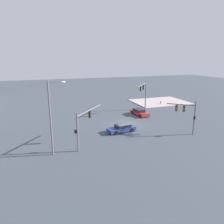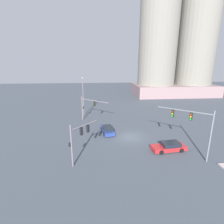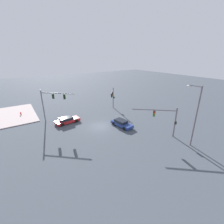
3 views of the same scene
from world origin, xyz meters
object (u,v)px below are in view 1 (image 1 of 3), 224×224
at_px(traffic_signal_cross_street, 144,91).
at_px(fire_hydrant_on_curb, 161,102).
at_px(traffic_signal_near_corner, 187,112).
at_px(sedan_car_approaching, 122,128).
at_px(sedan_car_waiting_far, 139,112).
at_px(traffic_signal_opposite_side, 84,121).
at_px(streetlamp_curved_arm, 52,114).

relative_size(traffic_signal_cross_street, fire_hydrant_on_curb, 9.13).
height_order(traffic_signal_near_corner, sedan_car_approaching, traffic_signal_near_corner).
xyz_separation_m(sedan_car_waiting_far, fire_hydrant_on_curb, (7.33, -9.54, -0.09)).
relative_size(traffic_signal_opposite_side, sedan_car_approaching, 1.16).
height_order(traffic_signal_opposite_side, sedan_car_waiting_far, traffic_signal_opposite_side).
xyz_separation_m(traffic_signal_cross_street, streetlamp_curved_arm, (-14.94, 19.67, 0.54)).
xyz_separation_m(streetlamp_curved_arm, sedan_car_approaching, (4.75, -10.68, -4.51)).
bearing_deg(traffic_signal_opposite_side, traffic_signal_near_corner, -51.19).
bearing_deg(streetlamp_curved_arm, sedan_car_waiting_far, 30.91).
distance_m(traffic_signal_cross_street, streetlamp_curved_arm, 24.71).
distance_m(traffic_signal_opposite_side, sedan_car_approaching, 8.08).
xyz_separation_m(traffic_signal_cross_street, fire_hydrant_on_curb, (5.23, -7.64, -4.06)).
relative_size(traffic_signal_opposite_side, sedan_car_waiting_far, 1.13).
bearing_deg(sedan_car_waiting_far, traffic_signal_cross_street, 132.07).
bearing_deg(traffic_signal_opposite_side, sedan_car_waiting_far, -9.58).
xyz_separation_m(traffic_signal_cross_street, sedan_car_waiting_far, (-2.10, 1.91, -3.97)).
bearing_deg(traffic_signal_cross_street, traffic_signal_near_corner, 41.19).
distance_m(traffic_signal_opposite_side, traffic_signal_cross_street, 20.85).
distance_m(traffic_signal_cross_street, sedan_car_approaching, 14.16).
bearing_deg(streetlamp_curved_arm, traffic_signal_cross_street, 32.26).
height_order(traffic_signal_cross_street, sedan_car_approaching, traffic_signal_cross_street).
xyz_separation_m(streetlamp_curved_arm, fire_hydrant_on_curb, (20.17, -27.31, -4.60)).
distance_m(traffic_signal_near_corner, sedan_car_waiting_far, 12.48).
bearing_deg(traffic_signal_opposite_side, fire_hydrant_on_curb, -10.59).
distance_m(streetlamp_curved_arm, fire_hydrant_on_curb, 34.26).
height_order(traffic_signal_opposite_side, streetlamp_curved_arm, streetlamp_curved_arm).
bearing_deg(sedan_car_waiting_far, sedan_car_approaching, -46.85).
distance_m(traffic_signal_opposite_side, fire_hydrant_on_curb, 30.18).
bearing_deg(streetlamp_curved_arm, sedan_car_approaching, 19.00).
height_order(traffic_signal_opposite_side, sedan_car_approaching, traffic_signal_opposite_side).
bearing_deg(traffic_signal_cross_street, traffic_signal_opposite_side, -7.57).
bearing_deg(traffic_signal_near_corner, sedan_car_waiting_far, -39.64).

